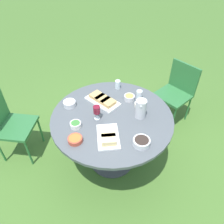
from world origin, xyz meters
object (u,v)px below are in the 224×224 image
object	(u,v)px
chair_near_left	(177,89)
water_pitcher	(141,109)
chair_near_right	(8,122)
wine_glass	(97,110)
dining_table	(112,124)

from	to	relation	value
chair_near_left	water_pitcher	world-z (taller)	water_pitcher
chair_near_right	wine_glass	distance (m)	1.18
chair_near_right	water_pitcher	world-z (taller)	water_pitcher
chair_near_left	wine_glass	xyz separation A→B (m)	(1.06, -0.93, 0.36)
chair_near_left	water_pitcher	distance (m)	1.12
chair_near_left	chair_near_right	bearing A→B (deg)	-62.64
dining_table	chair_near_left	bearing A→B (deg)	142.05
chair_near_right	chair_near_left	bearing A→B (deg)	117.36
chair_near_left	wine_glass	distance (m)	1.46
chair_near_left	water_pitcher	bearing A→B (deg)	-27.01
chair_near_left	water_pitcher	xyz separation A→B (m)	(0.95, -0.48, 0.36)
chair_near_right	dining_table	bearing A→B (deg)	92.74
dining_table	water_pitcher	world-z (taller)	water_pitcher
chair_near_right	wine_glass	world-z (taller)	wine_glass
dining_table	chair_near_left	size ratio (longest dim) A/B	1.49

